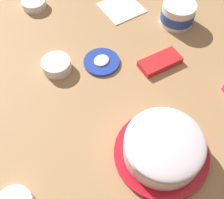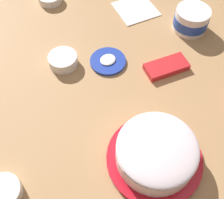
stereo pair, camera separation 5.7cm
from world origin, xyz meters
name	(u,v)px [view 2 (the right image)]	position (x,y,z in m)	size (l,w,h in m)	color
ground_plane	(93,82)	(0.00, 0.00, 0.00)	(1.54, 1.54, 0.00)	tan
frosted_cake	(156,153)	(-0.05, -0.32, 0.04)	(0.26, 0.26, 0.10)	red
frosting_tub	(191,19)	(0.43, -0.05, 0.04)	(0.13, 0.13, 0.08)	white
frosting_tub_lid	(108,61)	(0.09, 0.03, 0.01)	(0.12, 0.12, 0.02)	#233DAD
sprinkle_bowl_green	(3,192)	(-0.40, -0.12, 0.02)	(0.09, 0.09, 0.03)	white
sprinkle_bowl_orange	(63,60)	(-0.03, 0.12, 0.02)	(0.10, 0.10, 0.04)	white
candy_box_upper	(166,67)	(0.22, -0.13, 0.01)	(0.14, 0.07, 0.02)	red
paper_napkin	(136,9)	(0.36, 0.16, 0.00)	(0.15, 0.15, 0.01)	white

